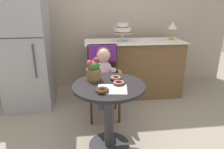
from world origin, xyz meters
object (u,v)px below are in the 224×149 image
(tiered_cake_stand, at_px, (123,30))
(wicker_chair, at_px, (103,69))
(flower_vase, at_px, (93,70))
(refrigerator, at_px, (26,50))
(donut_mid, at_px, (102,90))
(cafe_table, at_px, (109,104))
(donut_front, at_px, (119,83))
(seated_child, at_px, (104,70))
(donut_side, at_px, (116,78))
(table_lamp, at_px, (173,26))

(tiered_cake_stand, bearing_deg, wicker_chair, -121.47)
(flower_vase, distance_m, refrigerator, 1.31)
(donut_mid, xyz_separation_m, tiered_cake_stand, (0.43, 1.47, 0.34))
(cafe_table, bearing_deg, wicker_chair, 89.81)
(donut_front, bearing_deg, seated_child, 99.11)
(donut_side, relative_size, tiered_cake_stand, 0.39)
(refrigerator, bearing_deg, seated_child, -26.77)
(seated_child, bearing_deg, donut_side, -79.52)
(seated_child, bearing_deg, flower_vase, -109.62)
(donut_front, distance_m, donut_mid, 0.23)
(seated_child, xyz_separation_m, donut_front, (0.09, -0.59, 0.06))
(seated_child, xyz_separation_m, donut_side, (0.08, -0.45, 0.06))
(cafe_table, distance_m, seated_child, 0.59)
(donut_mid, height_order, flower_vase, flower_vase)
(seated_child, height_order, donut_side, seated_child)
(cafe_table, relative_size, donut_side, 6.12)
(cafe_table, xyz_separation_m, tiered_cake_stand, (0.35, 1.30, 0.57))
(donut_front, xyz_separation_m, refrigerator, (-1.15, 1.12, 0.11))
(donut_front, relative_size, table_lamp, 0.42)
(donut_side, bearing_deg, donut_mid, -119.11)
(refrigerator, bearing_deg, tiered_cake_stand, 8.11)
(wicker_chair, height_order, donut_front, wicker_chair)
(wicker_chair, height_order, flower_vase, flower_vase)
(flower_vase, xyz_separation_m, table_lamp, (1.31, 1.18, 0.29))
(donut_side, bearing_deg, tiered_cake_stand, 77.13)
(wicker_chair, xyz_separation_m, flower_vase, (-0.15, -0.57, 0.19))
(seated_child, relative_size, flower_vase, 3.04)
(flower_vase, height_order, table_lamp, table_lamp)
(tiered_cake_stand, bearing_deg, table_lamp, 2.57)
(seated_child, xyz_separation_m, refrigerator, (-1.05, 0.53, 0.17))
(tiered_cake_stand, distance_m, refrigerator, 1.44)
(tiered_cake_stand, xyz_separation_m, table_lamp, (0.81, 0.04, 0.04))
(donut_mid, distance_m, table_lamp, 1.99)
(flower_vase, bearing_deg, refrigerator, 133.91)
(tiered_cake_stand, bearing_deg, cafe_table, -105.26)
(seated_child, relative_size, donut_front, 6.05)
(cafe_table, distance_m, donut_front, 0.25)
(cafe_table, distance_m, table_lamp, 1.87)
(wicker_chair, bearing_deg, cafe_table, -91.39)
(cafe_table, bearing_deg, flower_vase, 132.22)
(flower_vase, bearing_deg, tiered_cake_stand, 66.41)
(cafe_table, xyz_separation_m, refrigerator, (-1.05, 1.10, 0.34))
(seated_child, bearing_deg, donut_mid, -96.20)
(wicker_chair, xyz_separation_m, donut_front, (0.09, -0.74, 0.10))
(wicker_chair, bearing_deg, donut_side, -83.38)
(tiered_cake_stand, bearing_deg, flower_vase, -113.59)
(flower_vase, relative_size, tiered_cake_stand, 0.80)
(donut_mid, relative_size, donut_side, 1.08)
(seated_child, height_order, refrigerator, refrigerator)
(wicker_chair, height_order, table_lamp, table_lamp)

